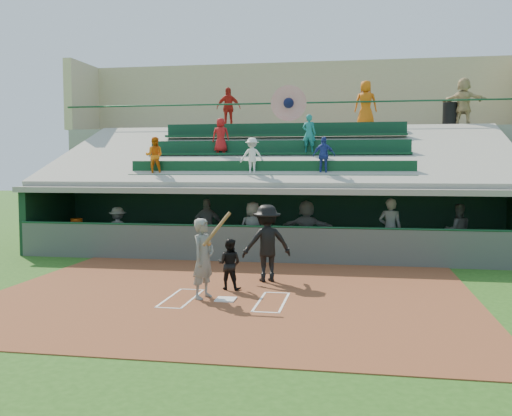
% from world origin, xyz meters
% --- Properties ---
extents(ground, '(100.00, 100.00, 0.00)m').
position_xyz_m(ground, '(0.00, 0.00, 0.00)').
color(ground, '#255217').
rests_on(ground, ground).
extents(dirt_slab, '(11.00, 9.00, 0.02)m').
position_xyz_m(dirt_slab, '(0.00, 0.50, 0.01)').
color(dirt_slab, brown).
rests_on(dirt_slab, ground).
extents(home_plate, '(0.43, 0.43, 0.03)m').
position_xyz_m(home_plate, '(0.00, 0.00, 0.04)').
color(home_plate, white).
rests_on(home_plate, dirt_slab).
extents(batters_box_chalk, '(2.65, 1.85, 0.01)m').
position_xyz_m(batters_box_chalk, '(0.00, 0.00, 0.02)').
color(batters_box_chalk, silver).
rests_on(batters_box_chalk, dirt_slab).
extents(dugout_floor, '(16.00, 3.50, 0.04)m').
position_xyz_m(dugout_floor, '(0.00, 6.75, 0.02)').
color(dugout_floor, gray).
rests_on(dugout_floor, ground).
extents(concourse_slab, '(20.00, 3.00, 4.60)m').
position_xyz_m(concourse_slab, '(0.00, 13.50, 2.30)').
color(concourse_slab, gray).
rests_on(concourse_slab, ground).
extents(grandstand, '(20.40, 10.40, 7.80)m').
position_xyz_m(grandstand, '(-0.01, 10.52, 2.26)').
color(grandstand, '#4E534E').
rests_on(grandstand, ground).
extents(batter_at_plate, '(0.94, 0.80, 1.95)m').
position_xyz_m(batter_at_plate, '(-0.52, 0.10, 0.92)').
color(batter_at_plate, '#5C5F5A').
rests_on(batter_at_plate, dirt_slab).
extents(catcher, '(0.65, 0.54, 1.22)m').
position_xyz_m(catcher, '(-0.16, 1.09, 0.63)').
color(catcher, black).
rests_on(catcher, dirt_slab).
extents(home_umpire, '(1.45, 1.16, 1.96)m').
position_xyz_m(home_umpire, '(0.58, 2.20, 1.00)').
color(home_umpire, black).
rests_on(home_umpire, dirt_slab).
extents(dugout_bench, '(15.87, 1.73, 0.48)m').
position_xyz_m(dugout_bench, '(-0.28, 7.92, 0.28)').
color(dugout_bench, '#975D37').
rests_on(dugout_bench, dugout_floor).
extents(white_table, '(0.90, 0.75, 0.70)m').
position_xyz_m(white_table, '(-6.75, 6.27, 0.39)').
color(white_table, silver).
rests_on(white_table, dugout_floor).
extents(water_cooler, '(0.40, 0.40, 0.40)m').
position_xyz_m(water_cooler, '(-6.76, 6.31, 0.94)').
color(water_cooler, '#D44E0C').
rests_on(water_cooler, white_table).
extents(dugout_player_a, '(1.12, 0.82, 1.55)m').
position_xyz_m(dugout_player_a, '(-5.04, 5.85, 0.82)').
color(dugout_player_a, '#585A55').
rests_on(dugout_player_a, dugout_floor).
extents(dugout_player_b, '(1.15, 0.74, 1.83)m').
position_xyz_m(dugout_player_b, '(-2.09, 6.41, 0.95)').
color(dugout_player_b, '#5A5C57').
rests_on(dugout_player_b, dugout_floor).
extents(dugout_player_c, '(0.97, 0.72, 1.79)m').
position_xyz_m(dugout_player_c, '(-0.42, 5.78, 0.94)').
color(dugout_player_c, '#585B56').
rests_on(dugout_player_c, dugout_floor).
extents(dugout_player_d, '(1.74, 0.74, 1.82)m').
position_xyz_m(dugout_player_d, '(1.26, 6.30, 0.95)').
color(dugout_player_d, '#5F615B').
rests_on(dugout_player_d, dugout_floor).
extents(dugout_player_e, '(0.75, 0.53, 1.94)m').
position_xyz_m(dugout_player_e, '(3.88, 5.93, 1.01)').
color(dugout_player_e, '#5B5E58').
rests_on(dugout_player_e, dugout_floor).
extents(dugout_player_f, '(0.88, 0.71, 1.72)m').
position_xyz_m(dugout_player_f, '(6.05, 6.86, 0.90)').
color(dugout_player_f, '#555853').
rests_on(dugout_player_f, dugout_floor).
extents(trash_bin, '(0.65, 0.65, 0.97)m').
position_xyz_m(trash_bin, '(6.65, 12.69, 5.08)').
color(trash_bin, black).
rests_on(trash_bin, concourse_slab).
extents(concourse_staff_a, '(1.13, 0.72, 1.79)m').
position_xyz_m(concourse_staff_a, '(-2.69, 12.47, 5.49)').
color(concourse_staff_a, '#B41E14').
rests_on(concourse_staff_a, concourse_slab).
extents(concourse_staff_b, '(0.93, 0.61, 1.90)m').
position_xyz_m(concourse_staff_b, '(3.19, 12.23, 5.55)').
color(concourse_staff_b, '#CD5C0C').
rests_on(concourse_staff_b, concourse_slab).
extents(concourse_staff_c, '(1.87, 1.18, 1.93)m').
position_xyz_m(concourse_staff_c, '(7.10, 12.37, 5.57)').
color(concourse_staff_c, tan).
rests_on(concourse_staff_c, concourse_slab).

